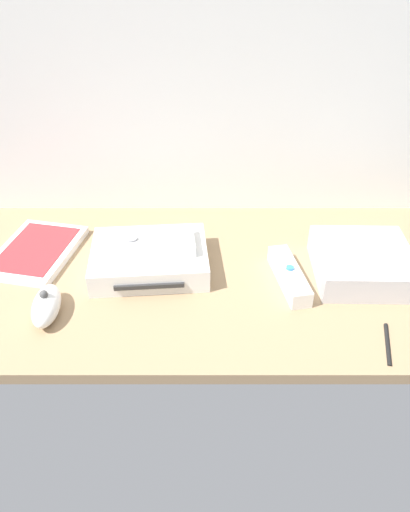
{
  "coord_description": "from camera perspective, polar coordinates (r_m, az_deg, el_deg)",
  "views": [
    {
      "loc": [
        0.13,
        -71.89,
        55.44
      ],
      "look_at": [
        0.0,
        0.0,
        4.0
      ],
      "focal_mm": 34.65,
      "sensor_mm": 36.0,
      "label": 1
    }
  ],
  "objects": [
    {
      "name": "ground_plane",
      "position": [
        0.91,
        -0.0,
        -2.55
      ],
      "size": [
        100.0,
        48.0,
        2.0
      ],
      "primitive_type": "cube",
      "color": "#9E7F5B",
      "rests_on": "ground"
    },
    {
      "name": "back_wall",
      "position": [
        0.99,
        0.03,
        21.93
      ],
      "size": [
        110.0,
        1.2,
        64.0
      ],
      "primitive_type": "cube",
      "color": "white",
      "rests_on": "ground"
    },
    {
      "name": "game_console",
      "position": [
        0.91,
        -6.41,
        -0.28
      ],
      "size": [
        22.22,
        17.78,
        4.4
      ],
      "rotation": [
        0.0,
        0.0,
        0.08
      ],
      "color": "white",
      "rests_on": "ground_plane"
    },
    {
      "name": "mini_computer",
      "position": [
        0.93,
        17.82,
        -0.83
      ],
      "size": [
        17.3,
        17.3,
        5.3
      ],
      "rotation": [
        0.0,
        0.0,
        -0.02
      ],
      "color": "silver",
      "rests_on": "ground_plane"
    },
    {
      "name": "game_case",
      "position": [
        1.01,
        -18.87,
        0.55
      ],
      "size": [
        17.2,
        21.38,
        1.56
      ],
      "rotation": [
        0.0,
        0.0,
        -0.21
      ],
      "color": "white",
      "rests_on": "ground_plane"
    },
    {
      "name": "remote_wand",
      "position": [
        0.89,
        9.68,
        -2.24
      ],
      "size": [
        6.12,
        15.2,
        3.4
      ],
      "rotation": [
        0.0,
        0.0,
        0.18
      ],
      "color": "white",
      "rests_on": "ground_plane"
    },
    {
      "name": "remote_nunchuk",
      "position": [
        0.85,
        -17.85,
        -5.43
      ],
      "size": [
        4.99,
        10.25,
        5.1
      ],
      "rotation": [
        0.0,
        0.0,
        0.06
      ],
      "color": "white",
      "rests_on": "ground_plane"
    },
    {
      "name": "remote_classic_pad",
      "position": [
        0.9,
        -5.86,
        1.52
      ],
      "size": [
        15.13,
        9.41,
        2.4
      ],
      "rotation": [
        0.0,
        0.0,
        0.1
      ],
      "color": "white",
      "rests_on": "game_console"
    },
    {
      "name": "stylus_pen",
      "position": [
        0.82,
        20.37,
        -9.41
      ],
      "size": [
        2.7,
        8.93,
        0.7
      ],
      "primitive_type": "cylinder",
      "rotation": [
        0.0,
        1.57,
        1.34
      ],
      "color": "black",
      "rests_on": "ground_plane"
    }
  ]
}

